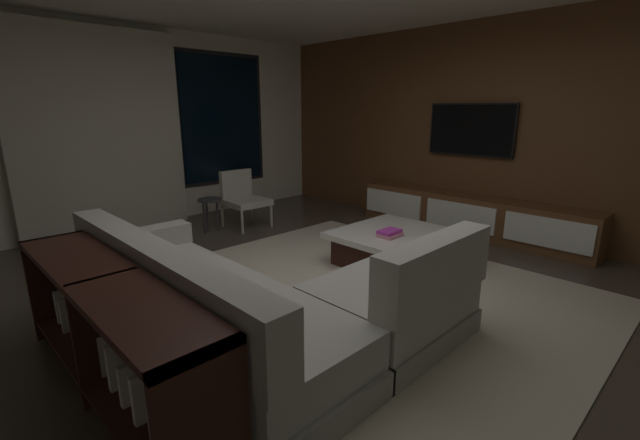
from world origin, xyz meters
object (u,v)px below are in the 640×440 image
at_px(console_table_behind_couch, 110,330).
at_px(media_console, 471,216).
at_px(accent_chair_near_window, 242,196).
at_px(coffee_table, 398,248).
at_px(sectional_couch, 258,306).
at_px(book_stack_on_coffee_table, 390,233).
at_px(mounted_tv, 471,130).
at_px(side_stool, 210,205).

bearing_deg(console_table_behind_couch, media_console, 1.07).
relative_size(accent_chair_near_window, media_console, 0.25).
relative_size(coffee_table, media_console, 0.37).
bearing_deg(sectional_couch, media_console, 3.42).
bearing_deg(accent_chair_near_window, sectional_couch, -122.66).
height_order(sectional_couch, console_table_behind_couch, sectional_couch).
xyz_separation_m(book_stack_on_coffee_table, mounted_tv, (1.97, 0.20, 0.96)).
distance_m(coffee_table, book_stack_on_coffee_table, 0.27).
distance_m(sectional_couch, accent_chair_near_window, 3.19).
distance_m(side_stool, media_console, 3.45).
relative_size(book_stack_on_coffee_table, side_stool, 0.52).
bearing_deg(book_stack_on_coffee_table, sectional_couch, -173.37).
height_order(sectional_couch, accent_chair_near_window, sectional_couch).
xyz_separation_m(side_stool, console_table_behind_couch, (-2.14, -2.59, 0.04)).
height_order(coffee_table, console_table_behind_couch, console_table_behind_couch).
bearing_deg(console_table_behind_couch, coffee_table, 1.89).
bearing_deg(mounted_tv, media_console, -132.48).
relative_size(side_stool, mounted_tv, 0.40).
height_order(sectional_couch, coffee_table, sectional_couch).
bearing_deg(side_stool, mounted_tv, -42.17).
xyz_separation_m(book_stack_on_coffee_table, accent_chair_near_window, (-0.08, 2.47, 0.04)).
distance_m(coffee_table, accent_chair_near_window, 2.48).
bearing_deg(accent_chair_near_window, side_stool, 174.95).
height_order(sectional_couch, book_stack_on_coffee_table, sectional_couch).
height_order(accent_chair_near_window, media_console, accent_chair_near_window).
xyz_separation_m(sectional_couch, accent_chair_near_window, (1.72, 2.68, 0.14)).
bearing_deg(sectional_couch, side_stool, 65.80).
distance_m(coffee_table, side_stool, 2.62).
xyz_separation_m(coffee_table, side_stool, (-0.76, 2.50, 0.19)).
relative_size(book_stack_on_coffee_table, accent_chair_near_window, 0.31).
bearing_deg(accent_chair_near_window, console_table_behind_couch, -135.90).
distance_m(side_stool, mounted_tv, 3.58).
distance_m(book_stack_on_coffee_table, side_stool, 2.58).
bearing_deg(book_stack_on_coffee_table, side_stool, 102.96).
xyz_separation_m(accent_chair_near_window, media_console, (1.88, -2.47, -0.18)).
relative_size(sectional_couch, media_console, 0.81).
height_order(book_stack_on_coffee_table, side_stool, side_stool).
distance_m(accent_chair_near_window, console_table_behind_couch, 3.66).
bearing_deg(mounted_tv, sectional_couch, -173.77).
xyz_separation_m(side_stool, mounted_tv, (2.55, -2.31, 0.98)).
distance_m(sectional_couch, side_stool, 2.99).
distance_m(book_stack_on_coffee_table, console_table_behind_couch, 2.72).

